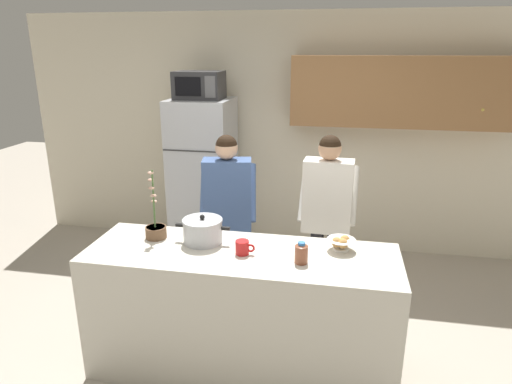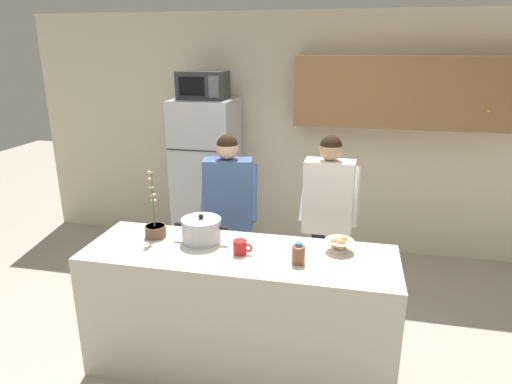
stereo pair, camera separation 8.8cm
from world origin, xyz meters
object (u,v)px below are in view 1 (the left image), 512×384
bread_bowl (341,243)px  potted_orchid (156,228)px  person_near_pot (228,205)px  bottle_near_edge (301,253)px  refrigerator (203,178)px  cooking_pot (203,231)px  person_by_sink (327,206)px  microwave (199,85)px  coffee_mug (243,247)px

bread_bowl → potted_orchid: (-1.31, -0.03, 0.02)m
person_near_pot → potted_orchid: size_ratio=3.11×
person_near_pot → bottle_near_edge: 1.09m
bottle_near_edge → potted_orchid: bearing=169.3°
refrigerator → cooking_pot: bearing=-72.9°
cooking_pot → potted_orchid: bearing=178.7°
person_by_sink → potted_orchid: size_ratio=3.12×
refrigerator → potted_orchid: bearing=-84.1°
refrigerator → person_by_sink: bearing=-35.5°
bottle_near_edge → potted_orchid: 1.08m
refrigerator → microwave: size_ratio=3.59×
person_near_pot → bottle_near_edge: (0.70, -0.84, 0.02)m
person_near_pot → person_by_sink: size_ratio=0.99×
coffee_mug → bread_bowl: bread_bowl is taller
microwave → person_near_pot: 1.49m
bread_bowl → cooking_pot: bearing=-177.5°
refrigerator → bread_bowl: size_ratio=8.88×
microwave → bottle_near_edge: microwave is taller
cooking_pot → bottle_near_edge: (0.71, -0.19, -0.02)m
person_near_pot → bread_bowl: 1.12m
cooking_pot → potted_orchid: potted_orchid is taller
cooking_pot → bottle_near_edge: size_ratio=2.75×
coffee_mug → potted_orchid: 0.69m
refrigerator → bread_bowl: refrigerator is taller
cooking_pot → coffee_mug: cooking_pot is taller
refrigerator → coffee_mug: size_ratio=13.14×
bottle_near_edge → person_near_pot: bearing=129.5°
person_by_sink → potted_orchid: (-1.19, -0.75, 0.02)m
bread_bowl → person_by_sink: bearing=99.6°
bread_bowl → refrigerator: bearing=131.4°
bottle_near_edge → person_by_sink: bearing=82.4°
refrigerator → person_near_pot: size_ratio=1.10×
coffee_mug → person_by_sink: bearing=59.8°
person_near_pot → coffee_mug: 0.84m
refrigerator → coffee_mug: bearing=-65.6°
bottle_near_edge → microwave: bearing=123.1°
person_by_sink → coffee_mug: 1.04m
refrigerator → cooking_pot: refrigerator is taller
refrigerator → cooking_pot: size_ratio=4.38×
person_by_sink → cooking_pot: (-0.84, -0.76, 0.03)m
person_by_sink → coffee_mug: bearing=-120.2°
bread_bowl → bottle_near_edge: (-0.25, -0.24, 0.02)m
coffee_mug → bread_bowl: 0.67m
person_near_pot → bottle_near_edge: size_ratio=10.95×
cooking_pot → bread_bowl: size_ratio=2.03×
coffee_mug → bottle_near_edge: bottle_near_edge is taller
potted_orchid → person_near_pot: bearing=60.0°
refrigerator → potted_orchid: (0.18, -1.73, 0.13)m
bottle_near_edge → potted_orchid: potted_orchid is taller
bottle_near_edge → potted_orchid: size_ratio=0.28×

